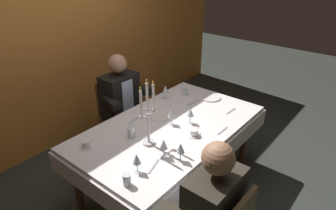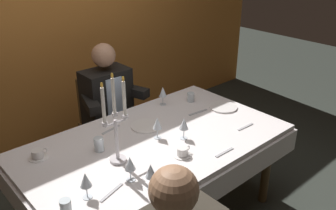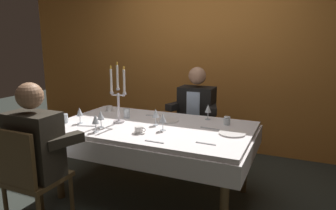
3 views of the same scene
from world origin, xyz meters
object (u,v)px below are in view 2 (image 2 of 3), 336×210
(dinner_plate_1, at_px, (146,126))
(water_tumbler_0, at_px, (99,144))
(wine_glass_1, at_px, (151,172))
(wine_glass_5, at_px, (157,124))
(coffee_cup_0, at_px, (38,155))
(dining_table, at_px, (156,153))
(dinner_plate_0, at_px, (223,107))
(water_tumbler_2, at_px, (191,97))
(wine_glass_4, at_px, (86,181))
(water_tumbler_1, at_px, (66,207))
(wine_glass_0, at_px, (184,124))
(seated_diner_1, at_px, (106,97))
(wine_glass_3, at_px, (163,92))
(candelabra, at_px, (116,127))
(coffee_cup_1, at_px, (182,152))
(wine_glass_2, at_px, (130,164))

(dinner_plate_1, distance_m, water_tumbler_0, 0.45)
(wine_glass_1, relative_size, wine_glass_5, 1.00)
(wine_glass_1, relative_size, coffee_cup_0, 1.24)
(dining_table, relative_size, dinner_plate_0, 8.12)
(water_tumbler_0, distance_m, water_tumbler_2, 1.05)
(water_tumbler_2, distance_m, coffee_cup_0, 1.39)
(wine_glass_4, height_order, water_tumbler_1, wine_glass_4)
(wine_glass_0, relative_size, coffee_cup_0, 1.24)
(wine_glass_5, bearing_deg, water_tumbler_1, -161.45)
(dining_table, height_order, seated_diner_1, seated_diner_1)
(dinner_plate_1, height_order, wine_glass_4, wine_glass_4)
(wine_glass_3, distance_m, water_tumbler_1, 1.46)
(wine_glass_0, xyz_separation_m, water_tumbler_2, (0.50, 0.43, -0.07))
(seated_diner_1, bearing_deg, wine_glass_5, -98.32)
(dinner_plate_1, xyz_separation_m, wine_glass_0, (0.10, -0.32, 0.11))
(wine_glass_3, relative_size, coffee_cup_0, 1.24)
(dinner_plate_1, xyz_separation_m, wine_glass_1, (-0.44, -0.60, 0.11))
(wine_glass_4, distance_m, coffee_cup_0, 0.57)
(water_tumbler_1, bearing_deg, wine_glass_0, 9.07)
(wine_glass_0, bearing_deg, dinner_plate_1, 106.75)
(candelabra, distance_m, wine_glass_1, 0.39)
(wine_glass_4, height_order, coffee_cup_1, wine_glass_4)
(water_tumbler_1, bearing_deg, dining_table, 18.64)
(wine_glass_4, relative_size, coffee_cup_0, 1.24)
(dinner_plate_1, xyz_separation_m, seated_diner_1, (0.09, 0.69, -0.01))
(coffee_cup_1, bearing_deg, wine_glass_2, 178.50)
(candelabra, bearing_deg, wine_glass_5, 8.59)
(wine_glass_3, distance_m, coffee_cup_1, 0.83)
(wine_glass_0, height_order, water_tumbler_2, wine_glass_0)
(wine_glass_4, bearing_deg, water_tumbler_2, 21.88)
(wine_glass_3, xyz_separation_m, coffee_cup_0, (-1.17, -0.09, -0.09))
(dinner_plate_0, bearing_deg, dinner_plate_1, 166.46)
(wine_glass_2, xyz_separation_m, wine_glass_4, (-0.28, 0.03, 0.00))
(dinner_plate_0, xyz_separation_m, wine_glass_2, (-1.19, -0.30, 0.11))
(water_tumbler_2, relative_size, seated_diner_1, 0.07)
(dining_table, bearing_deg, wine_glass_5, 15.72)
(dinner_plate_0, height_order, coffee_cup_0, coffee_cup_0)
(water_tumbler_1, bearing_deg, wine_glass_5, 18.55)
(wine_glass_1, height_order, wine_glass_5, same)
(wine_glass_3, bearing_deg, coffee_cup_0, -175.64)
(dining_table, xyz_separation_m, wine_glass_0, (0.16, -0.12, 0.23))
(coffee_cup_1, bearing_deg, dinner_plate_1, 81.92)
(wine_glass_1, xyz_separation_m, wine_glass_5, (0.40, 0.42, 0.00))
(dinner_plate_0, distance_m, wine_glass_0, 0.64)
(dinner_plate_1, bearing_deg, water_tumbler_2, 10.56)
(wine_glass_1, relative_size, water_tumbler_1, 1.80)
(dining_table, relative_size, dinner_plate_1, 8.36)
(wine_glass_4, bearing_deg, seated_diner_1, 52.99)
(wine_glass_5, relative_size, coffee_cup_0, 1.24)
(dining_table, bearing_deg, water_tumbler_0, 159.87)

